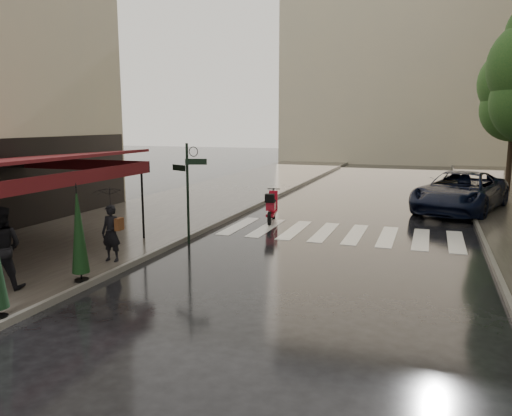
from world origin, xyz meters
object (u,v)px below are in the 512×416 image
Objects in this scene: pedestrian_terrace at (1,248)px; scooter at (272,207)px; parked_car at (460,192)px; parasol_front at (79,230)px; pedestrian_with_umbrella at (110,202)px.

pedestrian_terrace reaches higher than scooter.
parasol_front reaches higher than parked_car.
pedestrian_terrace is 1.02× the size of scooter.
pedestrian_with_umbrella is 0.39× the size of parked_car.
pedestrian_terrace is (-0.91, -2.67, -0.66)m from pedestrian_with_umbrella.
scooter is 8.30m from parked_car.
pedestrian_terrace is 1.62m from parasol_front.
scooter is at bearing 77.95° from parasol_front.
scooter is at bearing -131.98° from pedestrian_terrace.
parasol_front reaches higher than pedestrian_terrace.
pedestrian_terrace is 0.30× the size of parked_car.
scooter is (3.09, 9.60, -0.48)m from pedestrian_terrace.
parasol_front is (-1.84, -8.61, 0.76)m from scooter.
parked_car is 2.75× the size of parasol_front.
parked_car is 15.91m from parasol_front.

